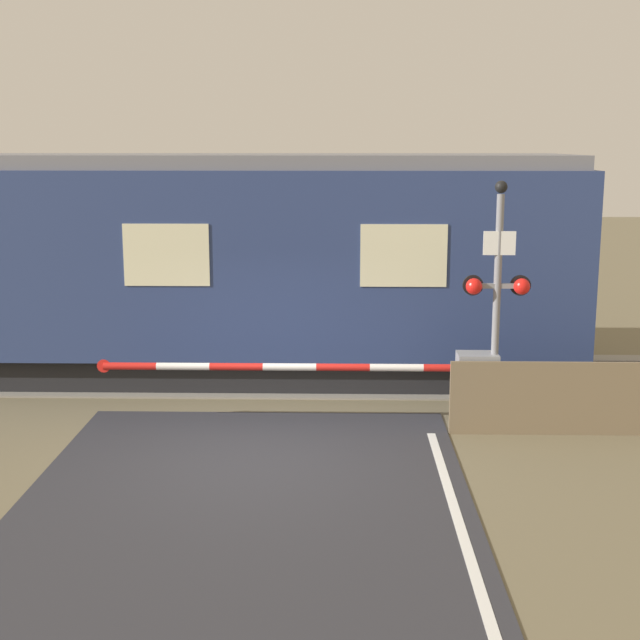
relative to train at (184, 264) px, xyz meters
The scene contains 6 objects.
ground_plane 5.13m from the train, 68.74° to the right, with size 80.00×80.00×0.00m, color #6B6047.
track_bed 2.65m from the train, ahead, with size 36.00×3.20×0.13m.
train is the anchor object (origin of this frame).
crossing_barrier 5.49m from the train, 34.64° to the right, with size 6.00×0.44×1.15m.
signal_post 5.97m from the train, 30.78° to the right, with size 0.99×0.26×3.69m.
roadside_fence 7.28m from the train, 27.76° to the right, with size 3.71×0.06×1.10m.
Camera 1 is at (1.12, -11.55, 4.24)m, focal length 50.00 mm.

